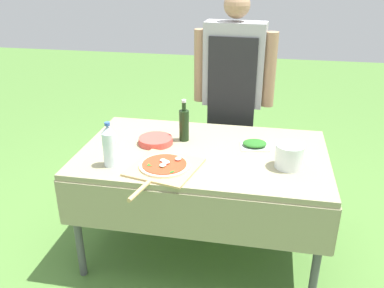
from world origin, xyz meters
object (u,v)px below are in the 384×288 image
Objects in this scene: mixing_tub at (289,156)px; plate_stack at (156,140)px; oil_bottle at (184,124)px; water_bottle at (109,145)px; prep_table at (203,162)px; person_cook at (233,85)px; herb_container at (255,144)px; pizza_on_peel at (164,167)px.

mixing_tub is 0.71× the size of plate_stack.
oil_bottle reaches higher than water_bottle.
person_cook is at bearing 81.50° from prep_table.
herb_container is at bearing 112.05° from person_cook.
herb_container is 0.88× the size of plate_stack.
mixing_tub is at bearing -11.86° from plate_stack.
pizza_on_peel is (-0.18, -0.27, 0.09)m from prep_table.
prep_table is 7.76× the size of herb_container.
prep_table is 0.54m from mixing_tub.
mixing_tub is at bearing -21.55° from oil_bottle.
plate_stack is (-0.82, 0.17, -0.05)m from mixing_tub.
water_bottle is at bearing -165.27° from pizza_on_peel.
person_cook is 8.25× the size of herb_container.
herb_container is 1.23× the size of mixing_tub.
person_cook is 0.65m from herb_container.
mixing_tub reaches higher than herb_container.
pizza_on_peel is 2.24× the size of water_bottle.
pizza_on_peel is 2.14× the size of oil_bottle.
oil_bottle reaches higher than pizza_on_peel.
mixing_tub is at bearing -13.26° from prep_table.
herb_container is at bearing 27.18° from water_bottle.
water_bottle is (-0.59, -1.00, -0.09)m from person_cook.
plate_stack is (-0.32, 0.05, 0.10)m from prep_table.
person_cook reaches higher than mixing_tub.
prep_table is 0.34m from herb_container.
oil_bottle reaches higher than herb_container.
prep_table is 5.79× the size of water_bottle.
prep_table is at bearing 85.13° from person_cook.
water_bottle is 1.18× the size of plate_stack.
person_cook is at bearing 59.27° from water_bottle.
prep_table is 0.34m from pizza_on_peel.
mixing_tub is 0.84m from plate_stack.
herb_container is at bearing -2.27° from oil_bottle.
plate_stack is at bearing 170.41° from prep_table.
oil_bottle is 1.24× the size of plate_stack.
oil_bottle reaches higher than plate_stack.
oil_bottle reaches higher than prep_table.
person_cook is 7.27× the size of plate_stack.
water_bottle is 1.01m from mixing_tub.
mixing_tub is (0.99, 0.17, -0.05)m from water_bottle.
oil_bottle is at bearing 136.98° from prep_table.
pizza_on_peel is at bearing -140.70° from herb_container.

